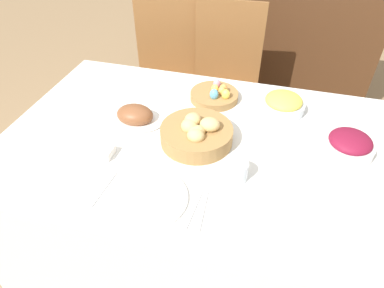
# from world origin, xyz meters

# --- Properties ---
(ground_plane) EXTENTS (12.00, 12.00, 0.00)m
(ground_plane) POSITION_xyz_m (0.00, 0.00, 0.00)
(ground_plane) COLOR #937551
(dining_table) EXTENTS (1.59, 1.04, 0.74)m
(dining_table) POSITION_xyz_m (0.00, 0.00, 0.37)
(dining_table) COLOR silver
(dining_table) RESTS_ON ground
(chair_far_left) EXTENTS (0.46, 0.46, 0.99)m
(chair_far_left) POSITION_xyz_m (-0.44, 0.86, 0.52)
(chair_far_left) COLOR brown
(chair_far_left) RESTS_ON ground
(chair_far_center) EXTENTS (0.44, 0.44, 0.99)m
(chair_far_center) POSITION_xyz_m (-0.05, 0.86, 0.52)
(chair_far_center) COLOR brown
(chair_far_center) RESTS_ON ground
(sideboard) EXTENTS (1.57, 0.44, 0.96)m
(sideboard) POSITION_xyz_m (0.14, 1.59, 0.48)
(sideboard) COLOR #4C2D19
(sideboard) RESTS_ON ground
(bread_basket) EXTENTS (0.29, 0.29, 0.11)m
(bread_basket) POSITION_xyz_m (0.00, -0.01, 0.78)
(bread_basket) COLOR #9E7542
(bread_basket) RESTS_ON dining_table
(egg_basket) EXTENTS (0.23, 0.23, 0.08)m
(egg_basket) POSITION_xyz_m (0.00, 0.32, 0.76)
(egg_basket) COLOR #9E7542
(egg_basket) RESTS_ON dining_table
(ham_platter) EXTENTS (0.25, 0.17, 0.08)m
(ham_platter) POSITION_xyz_m (-0.29, 0.05, 0.77)
(ham_platter) COLOR white
(ham_platter) RESTS_ON dining_table
(beet_salad_bowl) EXTENTS (0.19, 0.19, 0.09)m
(beet_salad_bowl) POSITION_xyz_m (0.58, 0.07, 0.78)
(beet_salad_bowl) COLOR white
(beet_salad_bowl) RESTS_ON dining_table
(pineapple_bowl) EXTENTS (0.19, 0.19, 0.09)m
(pineapple_bowl) POSITION_xyz_m (0.32, 0.30, 0.78)
(pineapple_bowl) COLOR silver
(pineapple_bowl) RESTS_ON dining_table
(dinner_plate) EXTENTS (0.27, 0.27, 0.01)m
(dinner_plate) POSITION_xyz_m (-0.08, -0.35, 0.74)
(dinner_plate) COLOR white
(dinner_plate) RESTS_ON dining_table
(fork) EXTENTS (0.02, 0.17, 0.00)m
(fork) POSITION_xyz_m (-0.24, -0.35, 0.74)
(fork) COLOR silver
(fork) RESTS_ON dining_table
(knife) EXTENTS (0.02, 0.17, 0.00)m
(knife) POSITION_xyz_m (0.08, -0.35, 0.74)
(knife) COLOR silver
(knife) RESTS_ON dining_table
(spoon) EXTENTS (0.02, 0.17, 0.00)m
(spoon) POSITION_xyz_m (0.11, -0.35, 0.74)
(spoon) COLOR silver
(spoon) RESTS_ON dining_table
(drinking_cup) EXTENTS (0.08, 0.08, 0.07)m
(drinking_cup) POSITION_xyz_m (0.19, -0.17, 0.77)
(drinking_cup) COLOR silver
(drinking_cup) RESTS_ON dining_table
(butter_dish) EXTENTS (0.11, 0.07, 0.03)m
(butter_dish) POSITION_xyz_m (-0.34, -0.19, 0.75)
(butter_dish) COLOR white
(butter_dish) RESTS_ON dining_table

